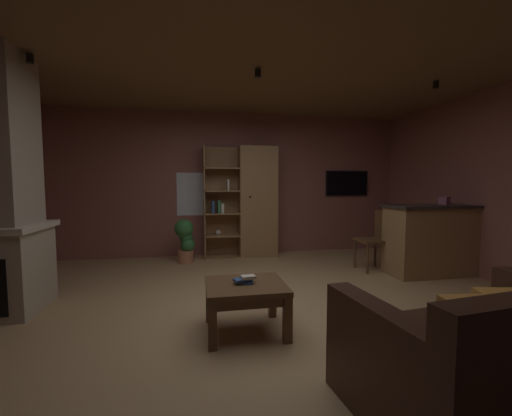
{
  "coord_description": "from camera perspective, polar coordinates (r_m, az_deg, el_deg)",
  "views": [
    {
      "loc": [
        -0.67,
        -3.14,
        1.32
      ],
      "look_at": [
        0.0,
        0.4,
        1.05
      ],
      "focal_mm": 22.13,
      "sensor_mm": 36.0,
      "label": 1
    }
  ],
  "objects": [
    {
      "name": "wall_mounted_tv",
      "position": [
        6.6,
        16.09,
        4.32
      ],
      "size": [
        0.87,
        0.06,
        0.49
      ],
      "color": "black"
    },
    {
      "name": "dining_chair",
      "position": [
        5.22,
        21.0,
        -4.73
      ],
      "size": [
        0.43,
        0.43,
        0.92
      ],
      "color": "brown",
      "rests_on": "ground"
    },
    {
      "name": "table_book_1",
      "position": [
        2.87,
        -2.92,
        -12.9
      ],
      "size": [
        0.13,
        0.12,
        0.02
      ],
      "primitive_type": "cube",
      "rotation": [
        0.0,
        0.0,
        0.26
      ],
      "color": "#2D4C8C",
      "rests_on": "coffee_table"
    },
    {
      "name": "leather_couch",
      "position": [
        2.45,
        37.16,
        -21.32
      ],
      "size": [
        1.69,
        1.1,
        0.84
      ],
      "color": "#382116",
      "rests_on": "ground"
    },
    {
      "name": "track_light_spot_0",
      "position": [
        4.14,
        -35.7,
        21.1
      ],
      "size": [
        0.07,
        0.07,
        0.09
      ],
      "primitive_type": "cylinder",
      "color": "black"
    },
    {
      "name": "track_light_spot_2",
      "position": [
        4.83,
        29.76,
        18.75
      ],
      "size": [
        0.07,
        0.07,
        0.09
      ],
      "primitive_type": "cylinder",
      "color": "black"
    },
    {
      "name": "floor",
      "position": [
        3.48,
        1.3,
        -18.2
      ],
      "size": [
        6.54,
        5.56,
        0.02
      ],
      "primitive_type": "cube",
      "color": "tan",
      "rests_on": "ground"
    },
    {
      "name": "table_book_2",
      "position": [
        2.87,
        -1.44,
        -12.37
      ],
      "size": [
        0.14,
        0.1,
        0.03
      ],
      "primitive_type": "cube",
      "rotation": [
        0.0,
        0.0,
        0.14
      ],
      "color": "beige",
      "rests_on": "coffee_table"
    },
    {
      "name": "potted_floor_plant",
      "position": [
        5.46,
        -12.66,
        -5.45
      ],
      "size": [
        0.33,
        0.31,
        0.74
      ],
      "color": "#B77051",
      "rests_on": "ground"
    },
    {
      "name": "track_light_spot_1",
      "position": [
        3.86,
        0.34,
        23.19
      ],
      "size": [
        0.07,
        0.07,
        0.09
      ],
      "primitive_type": "cylinder",
      "color": "black"
    },
    {
      "name": "tissue_box",
      "position": [
        5.46,
        30.92,
        1.16
      ],
      "size": [
        0.15,
        0.15,
        0.11
      ],
      "primitive_type": "cube",
      "rotation": [
        0.0,
        0.0,
        0.34
      ],
      "color": "#995972",
      "rests_on": "kitchen_bar_counter"
    },
    {
      "name": "wall_back",
      "position": [
        5.99,
        -4.33,
        4.27
      ],
      "size": [
        6.66,
        0.06,
        2.64
      ],
      "primitive_type": "cube",
      "color": "#8E544C",
      "rests_on": "ground"
    },
    {
      "name": "kitchen_bar_counter",
      "position": [
        5.37,
        30.09,
        -4.91
      ],
      "size": [
        1.55,
        0.6,
        1.03
      ],
      "color": "#997047",
      "rests_on": "ground"
    },
    {
      "name": "table_book_0",
      "position": [
        2.89,
        -1.6,
        -13.23
      ],
      "size": [
        0.12,
        0.12,
        0.02
      ],
      "primitive_type": "cube",
      "rotation": [
        0.0,
        0.0,
        -0.18
      ],
      "color": "#2D4C8C",
      "rests_on": "coffee_table"
    },
    {
      "name": "window_pane_back",
      "position": [
        5.92,
        -11.07,
        2.48
      ],
      "size": [
        0.63,
        0.01,
        0.79
      ],
      "primitive_type": "cube",
      "color": "white"
    },
    {
      "name": "ceiling",
      "position": [
        3.48,
        1.38,
        26.79
      ],
      "size": [
        6.54,
        5.56,
        0.02
      ],
      "primitive_type": "cube",
      "color": "brown"
    },
    {
      "name": "coffee_table",
      "position": [
        2.92,
        -1.87,
        -15.08
      ],
      "size": [
        0.7,
        0.61,
        0.44
      ],
      "color": "brown",
      "rests_on": "ground"
    },
    {
      "name": "bookshelf_cabinet",
      "position": [
        5.78,
        -0.6,
        1.02
      ],
      "size": [
        1.32,
        0.41,
        2.0
      ],
      "color": "#997047",
      "rests_on": "ground"
    }
  ]
}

